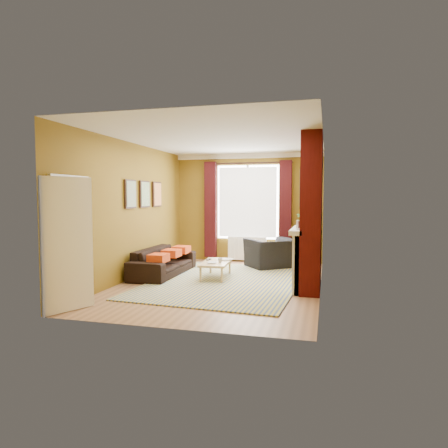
{
  "coord_description": "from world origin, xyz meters",
  "views": [
    {
      "loc": [
        1.99,
        -7.45,
        1.71
      ],
      "look_at": [
        0.0,
        0.25,
        1.15
      ],
      "focal_mm": 32.0,
      "sensor_mm": 36.0,
      "label": 1
    }
  ],
  "objects_px": {
    "armchair": "(271,253)",
    "wicker_stool": "(256,256)",
    "coffee_table": "(216,263)",
    "sofa": "(163,261)",
    "floor_lamp": "(308,214)"
  },
  "relations": [
    {
      "from": "armchair",
      "to": "wicker_stool",
      "type": "distance_m",
      "value": 0.42
    },
    {
      "from": "armchair",
      "to": "coffee_table",
      "type": "height_order",
      "value": "armchair"
    },
    {
      "from": "sofa",
      "to": "armchair",
      "type": "bearing_deg",
      "value": -55.03
    },
    {
      "from": "sofa",
      "to": "coffee_table",
      "type": "bearing_deg",
      "value": -93.09
    },
    {
      "from": "sofa",
      "to": "wicker_stool",
      "type": "relative_size",
      "value": 3.93
    },
    {
      "from": "armchair",
      "to": "wicker_stool",
      "type": "relative_size",
      "value": 2.08
    },
    {
      "from": "sofa",
      "to": "floor_lamp",
      "type": "xyz_separation_m",
      "value": [
        2.97,
        1.79,
        1.0
      ]
    },
    {
      "from": "sofa",
      "to": "armchair",
      "type": "xyz_separation_m",
      "value": [
        2.14,
        1.46,
        0.05
      ]
    },
    {
      "from": "coffee_table",
      "to": "sofa",
      "type": "bearing_deg",
      "value": 171.71
    },
    {
      "from": "armchair",
      "to": "coffee_table",
      "type": "distance_m",
      "value": 1.81
    },
    {
      "from": "sofa",
      "to": "floor_lamp",
      "type": "height_order",
      "value": "floor_lamp"
    },
    {
      "from": "coffee_table",
      "to": "floor_lamp",
      "type": "distance_m",
      "value": 2.75
    },
    {
      "from": "armchair",
      "to": "floor_lamp",
      "type": "distance_m",
      "value": 1.3
    },
    {
      "from": "sofa",
      "to": "armchair",
      "type": "distance_m",
      "value": 2.59
    },
    {
      "from": "wicker_stool",
      "to": "floor_lamp",
      "type": "relative_size",
      "value": 0.31
    }
  ]
}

